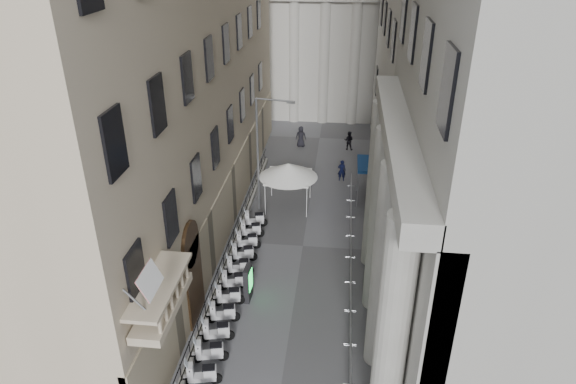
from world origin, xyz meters
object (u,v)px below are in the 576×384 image
(street_lamp, at_px, (262,146))
(pedestrian_a, at_px, (342,170))
(security_tent, at_px, (288,170))
(pedestrian_b, at_px, (349,140))
(info_kiosk, at_px, (248,283))

(street_lamp, xyz_separation_m, pedestrian_a, (5.48, 5.46, -4.05))
(security_tent, xyz_separation_m, pedestrian_b, (4.30, 11.35, -1.95))
(security_tent, height_order, street_lamp, street_lamp)
(street_lamp, xyz_separation_m, pedestrian_b, (6.00, 12.11, -4.05))
(street_lamp, bearing_deg, pedestrian_a, 55.37)
(pedestrian_a, bearing_deg, security_tent, 48.67)
(pedestrian_a, height_order, pedestrian_b, pedestrian_a)
(security_tent, xyz_separation_m, pedestrian_a, (3.78, 4.69, -1.95))
(info_kiosk, height_order, pedestrian_b, info_kiosk)
(security_tent, bearing_deg, pedestrian_b, 69.25)
(info_kiosk, relative_size, pedestrian_a, 1.17)
(security_tent, distance_m, pedestrian_b, 12.29)
(security_tent, bearing_deg, info_kiosk, -95.14)
(security_tent, bearing_deg, pedestrian_a, 51.14)
(info_kiosk, xyz_separation_m, pedestrian_a, (4.75, 15.46, -0.16))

